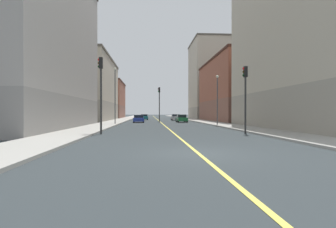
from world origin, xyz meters
TOP-DOWN VIEW (x-y plane):
  - ground_plane at (0.00, 0.00)m, footprint 400.00×400.00m
  - sidewalk_left at (8.20, 49.00)m, footprint 3.65×168.00m
  - sidewalk_right at (-8.20, 49.00)m, footprint 3.65×168.00m
  - lane_center_stripe at (0.00, 49.00)m, footprint 0.16×154.00m
  - building_left_near at (15.32, 16.28)m, footprint 10.89×24.12m
  - building_left_mid at (15.32, 42.01)m, footprint 10.89×24.75m
  - building_left_far at (15.32, 64.86)m, footprint 10.89×16.24m
  - building_right_corner at (-15.32, 19.01)m, footprint 10.89×25.71m
  - building_right_midblock at (-15.32, 47.91)m, footprint 10.89×25.49m
  - building_right_distant at (-15.32, 73.32)m, footprint 10.89×19.83m
  - traffic_light_left_near at (5.95, 10.92)m, footprint 0.40×0.32m
  - traffic_light_right_near at (-5.99, 10.92)m, footprint 0.40×0.32m
  - traffic_light_median_far at (-0.28, 36.59)m, footprint 0.40×0.32m
  - street_lamp_left_near at (6.97, 24.42)m, footprint 0.36×0.36m
  - street_lamp_right_near at (-6.97, 28.67)m, footprint 0.36×0.36m
  - car_teal at (-3.15, 53.32)m, footprint 1.79×4.26m
  - car_blue at (-3.86, 36.80)m, footprint 1.95×4.10m
  - car_silver at (3.90, 50.06)m, footprint 1.91×4.52m
  - car_green at (3.74, 37.41)m, footprint 1.85×3.97m

SIDE VIEW (x-z plane):
  - ground_plane at x=0.00m, z-range 0.00..0.00m
  - lane_center_stripe at x=0.00m, z-range 0.00..0.01m
  - sidewalk_left at x=8.20m, z-range 0.00..0.15m
  - sidewalk_right at x=-8.20m, z-range 0.00..0.15m
  - car_blue at x=-3.86m, z-range -0.03..1.29m
  - car_teal at x=-3.15m, z-range 0.00..1.30m
  - car_silver at x=3.90m, z-range -0.02..1.32m
  - car_green at x=3.74m, z-range -0.03..1.35m
  - traffic_light_left_near at x=5.95m, z-range 0.85..6.47m
  - traffic_light_median_far at x=-0.28m, z-range 0.89..7.03m
  - traffic_light_right_near at x=-5.99m, z-range 0.90..7.11m
  - street_lamp_left_near at x=6.97m, z-range 0.89..7.44m
  - street_lamp_right_near at x=-6.97m, z-range 0.93..9.01m
  - building_right_distant at x=-15.32m, z-range 0.01..11.03m
  - building_left_mid at x=15.32m, z-range 0.01..12.22m
  - building_right_midblock at x=-15.32m, z-range 0.01..13.24m
  - building_right_corner at x=-15.32m, z-range 0.01..19.32m
  - building_left_far at x=15.32m, z-range 0.01..21.57m
  - building_left_near at x=15.32m, z-range 0.01..24.27m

